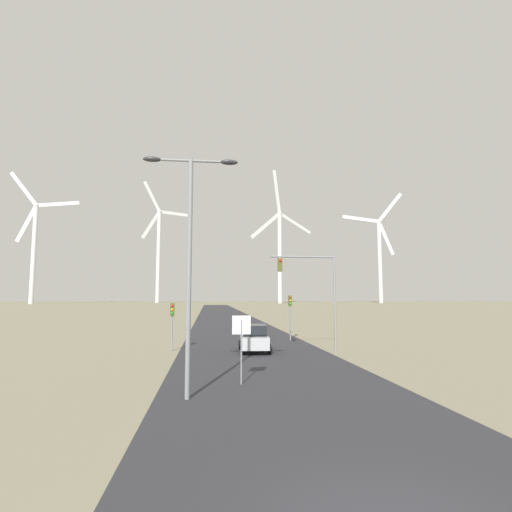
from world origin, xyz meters
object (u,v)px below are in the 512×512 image
(stop_sign_near, at_px, (241,336))
(traffic_light_post_near_left, at_px, (172,316))
(car_approaching, at_px, (254,338))
(wind_turbine_center, at_px, (280,247))
(wind_turbine_far_left, at_px, (34,243))
(traffic_light_mast_overhead, at_px, (313,282))
(wind_turbine_right, at_px, (380,252))
(wind_turbine_left, at_px, (159,247))
(traffic_light_post_near_right, at_px, (290,307))
(streetlamp, at_px, (190,242))

(stop_sign_near, distance_m, traffic_light_post_near_left, 11.79)
(car_approaching, relative_size, wind_turbine_center, 0.06)
(wind_turbine_far_left, distance_m, wind_turbine_center, 123.36)
(stop_sign_near, relative_size, wind_turbine_center, 0.04)
(traffic_light_post_near_left, relative_size, wind_turbine_center, 0.05)
(traffic_light_mast_overhead, xyz_separation_m, wind_turbine_right, (88.78, 188.06, 23.96))
(wind_turbine_left, bearing_deg, stop_sign_near, -81.98)
(traffic_light_post_near_right, bearing_deg, streetlamp, -112.40)
(traffic_light_post_near_left, bearing_deg, wind_turbine_far_left, 115.12)
(traffic_light_post_near_right, height_order, wind_turbine_left, wind_turbine_left)
(traffic_light_mast_overhead, height_order, wind_turbine_center, wind_turbine_center)
(wind_turbine_left, height_order, wind_turbine_right, wind_turbine_left)
(traffic_light_post_near_left, bearing_deg, stop_sign_near, -70.47)
(streetlamp, bearing_deg, traffic_light_post_near_left, 97.56)
(stop_sign_near, bearing_deg, streetlamp, -134.37)
(wind_turbine_left, xyz_separation_m, wind_turbine_center, (67.85, -26.86, -1.88))
(streetlamp, height_order, stop_sign_near, streetlamp)
(wind_turbine_far_left, relative_size, wind_turbine_left, 0.91)
(traffic_light_post_near_left, height_order, wind_turbine_center, wind_turbine_center)
(stop_sign_near, distance_m, traffic_light_mast_overhead, 10.52)
(traffic_light_post_near_right, relative_size, car_approaching, 0.91)
(traffic_light_mast_overhead, relative_size, wind_turbine_right, 0.11)
(traffic_light_post_near_right, height_order, car_approaching, traffic_light_post_near_right)
(streetlamp, relative_size, wind_turbine_right, 0.15)
(wind_turbine_center, relative_size, wind_turbine_right, 1.16)
(car_approaching, distance_m, wind_turbine_far_left, 200.05)
(streetlamp, xyz_separation_m, wind_turbine_left, (-29.03, 223.71, 26.74))
(stop_sign_near, relative_size, wind_turbine_far_left, 0.05)
(stop_sign_near, bearing_deg, wind_turbine_right, 64.38)
(streetlamp, distance_m, wind_turbine_far_left, 208.67)
(stop_sign_near, distance_m, wind_turbine_center, 200.11)
(streetlamp, height_order, wind_turbine_right, wind_turbine_right)
(streetlamp, distance_m, wind_turbine_left, 227.16)
(traffic_light_post_near_right, height_order, wind_turbine_right, wind_turbine_right)
(traffic_light_mast_overhead, bearing_deg, wind_turbine_right, 64.73)
(traffic_light_post_near_left, relative_size, traffic_light_post_near_right, 0.86)
(traffic_light_post_near_left, distance_m, wind_turbine_left, 214.27)
(wind_turbine_right, bearing_deg, wind_turbine_left, 168.79)
(traffic_light_post_near_left, height_order, car_approaching, traffic_light_post_near_left)
(streetlamp, relative_size, car_approaching, 2.17)
(wind_turbine_right, bearing_deg, traffic_light_post_near_right, -116.23)
(wind_turbine_far_left, bearing_deg, car_approaching, -63.56)
(car_approaching, xyz_separation_m, wind_turbine_center, (34.98, 184.72, 29.77))
(traffic_light_mast_overhead, xyz_separation_m, wind_turbine_left, (-36.71, 212.93, 27.88))
(streetlamp, xyz_separation_m, car_approaching, (3.85, 12.12, -4.90))
(traffic_light_post_near_right, bearing_deg, traffic_light_post_near_left, -150.36)
(traffic_light_post_near_left, xyz_separation_m, wind_turbine_left, (-27.26, 210.38, 30.15))
(streetlamp, height_order, wind_turbine_far_left, wind_turbine_far_left)
(stop_sign_near, relative_size, car_approaching, 0.70)
(traffic_light_post_near_right, height_order, traffic_light_mast_overhead, traffic_light_mast_overhead)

